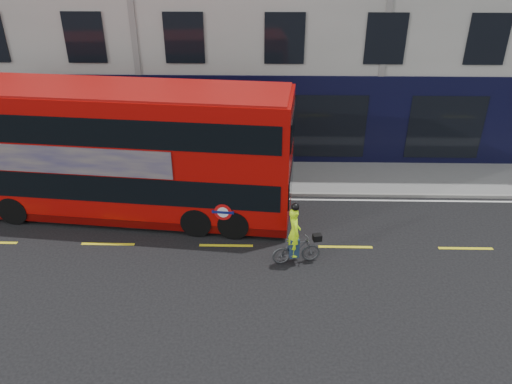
{
  "coord_description": "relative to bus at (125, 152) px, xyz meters",
  "views": [
    {
      "loc": [
        5.3,
        -12.33,
        9.6
      ],
      "look_at": [
        4.99,
        2.21,
        1.68
      ],
      "focal_mm": 35.0,
      "sensor_mm": 36.0,
      "label": 1
    }
  ],
  "objects": [
    {
      "name": "pavement",
      "position": [
        -0.34,
        2.88,
        -2.39
      ],
      "size": [
        60.0,
        3.0,
        0.12
      ],
      "primitive_type": "cube",
      "color": "gray",
      "rests_on": "ground"
    },
    {
      "name": "road_edge_line",
      "position": [
        -0.34,
        1.08,
        -2.45
      ],
      "size": [
        58.0,
        0.1,
        0.01
      ],
      "primitive_type": "cube",
      "color": "silver",
      "rests_on": "ground"
    },
    {
      "name": "bus",
      "position": [
        0.0,
        0.0,
        0.0
      ],
      "size": [
        12.06,
        3.83,
        4.78
      ],
      "rotation": [
        0.0,
        0.0,
        -0.1
      ],
      "color": "#AA0A06",
      "rests_on": "ground"
    },
    {
      "name": "ground",
      "position": [
        -0.34,
        -3.62,
        -2.45
      ],
      "size": [
        120.0,
        120.0,
        0.0
      ],
      "primitive_type": "plane",
      "color": "black",
      "rests_on": "ground"
    },
    {
      "name": "cyclist",
      "position": [
        5.93,
        -3.0,
        -1.71
      ],
      "size": [
        1.62,
        0.74,
        2.18
      ],
      "rotation": [
        0.0,
        0.0,
        0.2
      ],
      "color": "#484B4D",
      "rests_on": "ground"
    },
    {
      "name": "lane_dashes",
      "position": [
        -0.34,
        -2.12,
        -2.45
      ],
      "size": [
        58.0,
        0.12,
        0.01
      ],
      "primitive_type": null,
      "color": "yellow",
      "rests_on": "ground"
    },
    {
      "name": "kerb",
      "position": [
        -0.34,
        1.38,
        -2.39
      ],
      "size": [
        60.0,
        0.12,
        0.13
      ],
      "primitive_type": "cube",
      "color": "gray",
      "rests_on": "ground"
    }
  ]
}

